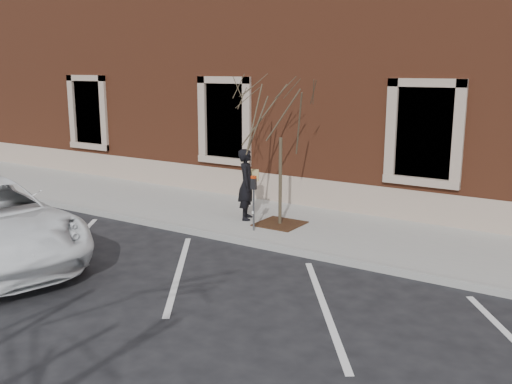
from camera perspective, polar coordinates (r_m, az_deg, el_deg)
The scene contains 9 objects.
ground at distance 13.15m, azimuth -1.43°, elevation -5.15°, with size 120.00×120.00×0.00m, color #28282B.
sidewalk_near at distance 14.55m, azimuth 2.48°, elevation -3.14°, with size 40.00×3.50×0.15m, color #AAA8A0.
curb_near at distance 13.09m, azimuth -1.56°, elevation -4.90°, with size 40.00×0.12×0.15m, color #9E9E99.
parking_stripes at distance 11.51m, azimuth -7.70°, elevation -7.85°, with size 28.00×4.40×0.01m, color silver, non-canonical shape.
building_civic at distance 19.43m, azimuth 11.84°, elevation 12.20°, with size 40.00×8.62×8.00m.
man at distance 14.46m, azimuth -0.93°, elevation 0.77°, with size 0.66×0.43×1.81m, color black.
parking_meter at distance 13.41m, azimuth -0.23°, elevation -0.08°, with size 0.12×0.09×1.32m.
tree_grate at distance 14.17m, azimuth 2.40°, elevation -3.18°, with size 1.07×1.07×0.03m, color #402A14.
sapling at distance 13.70m, azimuth 2.51°, elevation 7.91°, with size 2.36×2.36×3.93m.
Camera 1 is at (7.12, -10.33, 3.95)m, focal length 40.00 mm.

